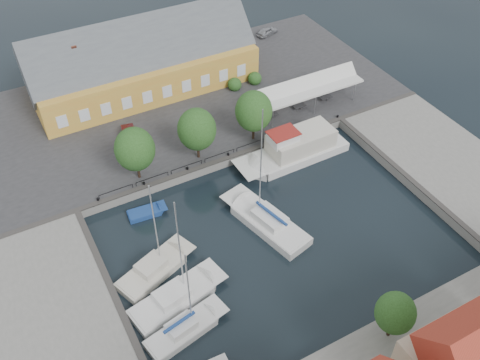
# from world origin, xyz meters

# --- Properties ---
(ground) EXTENTS (140.00, 140.00, 0.00)m
(ground) POSITION_xyz_m (0.00, 0.00, 0.00)
(ground) COLOR black
(ground) RESTS_ON ground
(north_quay) EXTENTS (56.00, 26.00, 1.00)m
(north_quay) POSITION_xyz_m (0.00, 23.00, 0.50)
(north_quay) COLOR #2D2D30
(north_quay) RESTS_ON ground
(west_quay) EXTENTS (12.00, 24.00, 1.00)m
(west_quay) POSITION_xyz_m (-22.00, -2.00, 0.50)
(west_quay) COLOR slate
(west_quay) RESTS_ON ground
(east_quay) EXTENTS (12.00, 24.00, 1.00)m
(east_quay) POSITION_xyz_m (22.00, -2.00, 0.50)
(east_quay) COLOR slate
(east_quay) RESTS_ON ground
(quay_edge_fittings) EXTENTS (56.00, 24.72, 0.40)m
(quay_edge_fittings) POSITION_xyz_m (0.02, 4.75, 1.06)
(quay_edge_fittings) COLOR #383533
(quay_edge_fittings) RESTS_ON north_quay
(warehouse) EXTENTS (28.56, 14.00, 9.55)m
(warehouse) POSITION_xyz_m (-2.60, 28.36, 4.43)
(warehouse) COLOR gold
(warehouse) RESTS_ON north_quay
(tent_canopy) EXTENTS (14.00, 4.00, 2.83)m
(tent_canopy) POSITION_xyz_m (14.00, 14.50, 3.68)
(tent_canopy) COLOR silver
(tent_canopy) RESTS_ON north_quay
(quay_trees) EXTENTS (18.20, 4.20, 6.30)m
(quay_trees) POSITION_xyz_m (-2.00, 12.00, 4.88)
(quay_trees) COLOR black
(quay_trees) RESTS_ON north_quay
(car_silver) EXTENTS (3.89, 2.46, 1.23)m
(car_silver) POSITION_xyz_m (19.24, 32.92, 1.62)
(car_silver) COLOR #A5A8AD
(car_silver) RESTS_ON north_quay
(car_red) EXTENTS (2.12, 4.25, 1.34)m
(car_red) POSITION_xyz_m (-7.69, 18.49, 1.67)
(car_red) COLOR maroon
(car_red) RESTS_ON north_quay
(center_sailboat) EXTENTS (5.43, 10.78, 14.12)m
(center_sailboat) POSITION_xyz_m (-0.08, 0.34, 0.36)
(center_sailboat) COLOR silver
(center_sailboat) RESTS_ON ground
(trawler) EXTENTS (13.73, 4.27, 5.00)m
(trawler) POSITION_xyz_m (8.16, 7.86, 1.02)
(trawler) COLOR silver
(trawler) RESTS_ON ground
(west_boat_b) EXTENTS (8.33, 5.38, 10.95)m
(west_boat_b) POSITION_xyz_m (-12.05, 0.20, 0.26)
(west_boat_b) COLOR beige
(west_boat_b) RESTS_ON ground
(west_boat_c) EXTENTS (9.45, 4.68, 12.21)m
(west_boat_c) POSITION_xyz_m (-11.57, -3.62, 0.26)
(west_boat_c) COLOR silver
(west_boat_c) RESTS_ON ground
(west_boat_d) EXTENTS (7.73, 3.68, 10.17)m
(west_boat_d) POSITION_xyz_m (-12.18, -6.88, 0.27)
(west_boat_d) COLOR silver
(west_boat_d) RESTS_ON ground
(launch_nw) EXTENTS (4.13, 1.92, 0.88)m
(launch_nw) POSITION_xyz_m (-10.05, 7.49, 0.09)
(launch_nw) COLOR navy
(launch_nw) RESTS_ON ground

